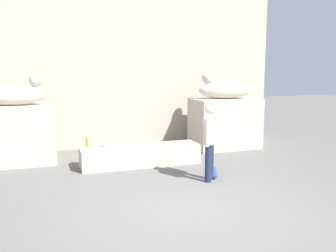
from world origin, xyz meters
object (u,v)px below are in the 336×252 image
(statue_reclining_left, at_px, (15,94))
(skateboard, at_px, (212,172))
(statue_reclining_right, at_px, (224,89))
(bottle_clear, at_px, (105,142))
(bottle_orange, at_px, (87,143))
(skater, at_px, (210,139))

(statue_reclining_left, bearing_deg, skateboard, -28.18)
(statue_reclining_right, height_order, skateboard, statue_reclining_right)
(skateboard, distance_m, bottle_clear, 2.68)
(statue_reclining_left, bearing_deg, bottle_orange, -26.79)
(statue_reclining_left, xyz_separation_m, skater, (3.97, -2.94, -0.84))
(statue_reclining_right, height_order, bottle_orange, statue_reclining_right)
(statue_reclining_left, xyz_separation_m, bottle_orange, (1.62, -0.93, -1.17))
(statue_reclining_right, distance_m, skater, 3.57)
(skateboard, bearing_deg, statue_reclining_right, 172.58)
(bottle_orange, bearing_deg, statue_reclining_left, 150.16)
(skater, height_order, bottle_orange, skater)
(statue_reclining_left, xyz_separation_m, skateboard, (4.22, -2.56, -1.70))
(skater, bearing_deg, skateboard, -173.87)
(statue_reclining_right, xyz_separation_m, skateboard, (-1.57, -2.57, -1.70))
(statue_reclining_left, relative_size, statue_reclining_right, 0.97)
(statue_reclining_right, xyz_separation_m, skater, (-1.82, -2.95, -0.84))
(statue_reclining_right, bearing_deg, statue_reclining_left, 11.58)
(statue_reclining_left, relative_size, skateboard, 2.00)
(skateboard, height_order, bottle_orange, bottle_orange)
(skater, height_order, skateboard, skater)
(bottle_orange, bearing_deg, bottle_clear, -20.31)
(skater, relative_size, bottle_clear, 5.36)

